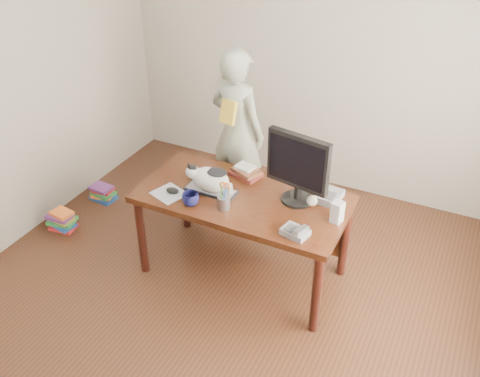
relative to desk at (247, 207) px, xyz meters
name	(u,v)px	position (x,y,z in m)	size (l,w,h in m)	color
room	(200,164)	(0.00, -0.68, 0.75)	(4.50, 4.50, 4.50)	black
desk	(247,207)	(0.00, 0.00, 0.00)	(1.60, 0.80, 0.75)	black
keyboard	(211,190)	(-0.25, -0.13, 0.16)	(0.40, 0.15, 0.02)	black
cat	(209,178)	(-0.26, -0.13, 0.27)	(0.39, 0.20, 0.22)	silver
monitor	(298,165)	(0.38, 0.03, 0.46)	(0.49, 0.28, 0.55)	black
pen_cup	(224,201)	(-0.05, -0.29, 0.21)	(0.10, 0.09, 0.23)	#929298
mousepad	(169,193)	(-0.52, -0.30, 0.15)	(0.29, 0.28, 0.01)	#ADB0B9
mouse	(173,190)	(-0.50, -0.28, 0.17)	(0.12, 0.10, 0.04)	black
coffee_mug	(191,199)	(-0.30, -0.35, 0.20)	(0.13, 0.13, 0.10)	#0D0D35
phone	(296,232)	(0.53, -0.35, 0.18)	(0.20, 0.17, 0.08)	slate
speaker	(337,212)	(0.73, -0.07, 0.23)	(0.09, 0.09, 0.16)	#AFAFB2
baseball	(312,201)	(0.51, 0.04, 0.19)	(0.08, 0.08, 0.08)	silver
book_stack	(246,172)	(-0.10, 0.20, 0.19)	(0.27, 0.23, 0.09)	#4E1714
calculator	(329,196)	(0.60, 0.17, 0.18)	(0.18, 0.23, 0.07)	slate
person	(237,131)	(-0.49, 0.81, 0.18)	(0.57, 0.38, 1.57)	beige
held_book	(228,112)	(-0.49, 0.64, 0.45)	(0.16, 0.12, 0.21)	yellow
book_pile_a	(62,220)	(-1.75, -0.28, -0.51)	(0.27, 0.22, 0.18)	red
book_pile_b	(103,193)	(-1.72, 0.27, -0.53)	(0.26, 0.20, 0.15)	navy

